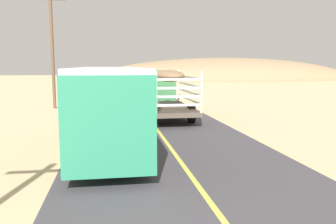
% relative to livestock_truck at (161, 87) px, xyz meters
% --- Properties ---
extents(livestock_truck, '(2.53, 9.70, 3.02)m').
position_rel_livestock_truck_xyz_m(livestock_truck, '(0.00, 0.00, 0.00)').
color(livestock_truck, '#3F7F4C').
rests_on(livestock_truck, road_surface).
extents(bus, '(2.54, 10.00, 3.21)m').
position_rel_livestock_truck_xyz_m(bus, '(-3.53, -10.00, -0.04)').
color(bus, '#2D8C66').
rests_on(bus, road_surface).
extents(power_pole_mid, '(2.20, 0.24, 8.81)m').
position_rel_livestock_truck_xyz_m(power_pole_mid, '(-7.78, 3.99, 2.91)').
color(power_pole_mid, brown).
rests_on(power_pole_mid, ground).
extents(distant_hill, '(59.02, 22.79, 9.92)m').
position_rel_livestock_truck_xyz_m(distant_hill, '(22.01, 51.29, -1.79)').
color(distant_hill, '#997C5A').
rests_on(distant_hill, ground).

